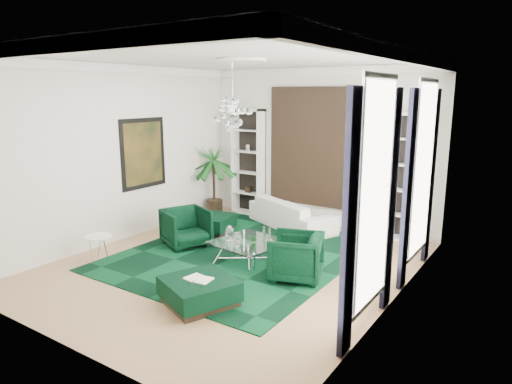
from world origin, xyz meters
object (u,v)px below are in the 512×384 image
Objects in this scene: armchair_right at (296,257)px; palm at (214,170)px; armchair_left at (186,228)px; ottoman_front at (199,292)px; sofa at (292,213)px; coffee_table at (249,252)px; side_table at (99,249)px; ottoman_side at (212,223)px.

palm reaches higher than armchair_right.
palm is (-1.16, 2.39, 0.79)m from armchair_left.
palm reaches higher than ottoman_front.
palm is at bearing 24.86° from sofa.
armchair_right is 0.75× the size of coffee_table.
ottoman_front is (-0.76, -1.68, -0.21)m from armchair_right.
armchair_right is at bearing -33.81° from palm.
armchair_right is 1.86m from ottoman_front.
ottoman_front is (2.03, -1.94, -0.21)m from armchair_left.
armchair_left is 1.66m from coffee_table.
armchair_right is 1.72× the size of side_table.
coffee_table is 1.33× the size of ottoman_side.
side_table is at bearing 87.77° from sofa.
ottoman_side is at bearing 34.13° from armchair_left.
ottoman_side is (-0.20, 1.10, -0.21)m from armchair_left.
ottoman_side is 1.73× the size of side_table.
armchair_left reaches higher than coffee_table.
ottoman_front is 0.42× the size of palm.
side_table is (-0.79, -1.62, -0.16)m from armchair_left.
ottoman_side is 2.78m from side_table.
ottoman_side is at bearing 67.79° from sofa.
armchair_left is at bearing -114.51° from armchair_right.
armchair_right is 0.99× the size of ottoman_side.
armchair_left is 1.81m from side_table.
side_table is 0.22× the size of palm.
armchair_left reaches higher than ottoman_front.
side_table is (-1.97, -4.07, -0.10)m from sofa.
palm reaches higher than side_table.
coffee_table is at bearing -41.00° from palm.
side_table reaches higher than ottoman_front.
armchair_left is at bearing 178.28° from coffee_table.
sofa is at bearing -168.52° from armchair_right.
ottoman_side is 0.38× the size of palm.
sofa is at bearing 44.13° from ottoman_side.
sofa is 2.72m from armchair_left.
sofa reaches higher than ottoman_front.
coffee_table is 2.18m from ottoman_side.
ottoman_side is (-1.85, 1.15, -0.01)m from coffee_table.
sofa reaches higher than coffee_table.
armchair_right is (2.79, -0.26, 0.00)m from armchair_left.
armchair_right is at bearing 20.92° from side_table.
side_table is (-3.58, -1.37, -0.16)m from armchair_right.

